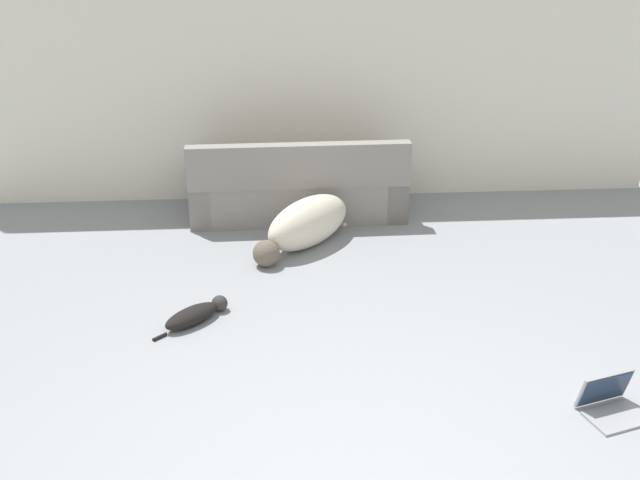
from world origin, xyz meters
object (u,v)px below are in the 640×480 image
at_px(dog, 306,224).
at_px(laptop_open, 610,400).
at_px(cat, 196,314).
at_px(couch, 298,190).

xyz_separation_m(dog, laptop_open, (1.62, -2.43, -0.13)).
bearing_deg(dog, cat, 8.61).
bearing_deg(couch, cat, 66.83).
relative_size(couch, laptop_open, 4.99).
distance_m(dog, laptop_open, 2.93).
xyz_separation_m(couch, laptop_open, (1.66, -3.17, -0.18)).
distance_m(dog, cat, 1.51).
relative_size(dog, laptop_open, 2.71).
bearing_deg(laptop_open, cat, 138.08).
relative_size(couch, cat, 3.93).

